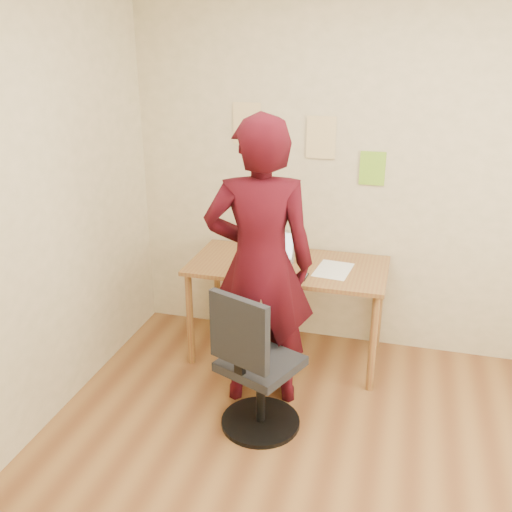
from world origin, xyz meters
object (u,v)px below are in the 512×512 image
(desk, at_px, (288,275))
(office_chair, at_px, (254,372))
(laptop, at_px, (270,257))
(phone, at_px, (302,277))
(person, at_px, (260,266))

(desk, bearing_deg, office_chair, -89.72)
(laptop, bearing_deg, office_chair, -70.90)
(laptop, relative_size, phone, 2.78)
(phone, height_order, person, person)
(laptop, relative_size, person, 0.19)
(desk, bearing_deg, person, -96.39)
(laptop, height_order, phone, laptop)
(desk, xyz_separation_m, office_chair, (0.00, -0.91, -0.25))
(phone, xyz_separation_m, office_chair, (-0.14, -0.70, -0.34))
(desk, distance_m, laptop, 0.19)
(desk, bearing_deg, phone, -55.60)
(phone, height_order, office_chair, office_chair)
(desk, height_order, phone, phone)
(desk, relative_size, person, 0.75)
(laptop, distance_m, office_chair, 0.98)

